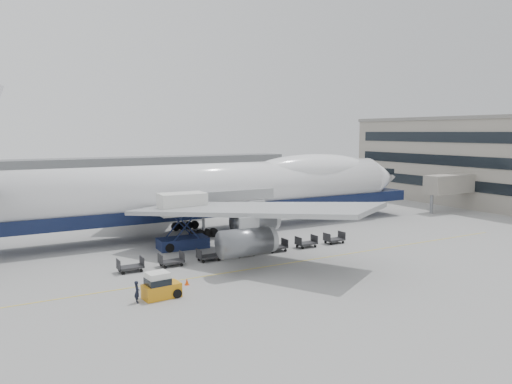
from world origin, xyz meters
TOP-DOWN VIEW (x-y plane):
  - ground at (0.00, 0.00)m, footprint 260.00×260.00m
  - apron_line at (0.00, -6.00)m, footprint 60.00×0.15m
  - hangar at (-10.00, 70.00)m, footprint 110.00×8.00m
  - airliner at (0.64, 12.00)m, footprint 67.00×55.30m
  - catering_truck at (-7.20, 5.24)m, footprint 5.63×4.06m
  - baggage_tug at (-14.97, -9.69)m, footprint 2.96×1.74m
  - ground_worker at (-16.84, -9.88)m, footprint 0.47×0.66m
  - traffic_cone at (-11.89, -7.60)m, footprint 0.39×0.39m
  - dolly_0 at (-14.94, -1.27)m, footprint 2.30×1.35m
  - dolly_1 at (-10.95, -1.27)m, footprint 2.30×1.35m
  - dolly_2 at (-6.96, -1.27)m, footprint 2.30×1.35m
  - dolly_3 at (-2.97, -1.27)m, footprint 2.30×1.35m
  - dolly_4 at (1.03, -1.27)m, footprint 2.30×1.35m
  - dolly_5 at (5.02, -1.27)m, footprint 2.30×1.35m
  - dolly_6 at (9.01, -1.27)m, footprint 2.30×1.35m

SIDE VIEW (x-z plane):
  - ground at x=0.00m, z-range 0.00..0.00m
  - apron_line at x=0.00m, z-range 0.00..0.01m
  - traffic_cone at x=-11.89m, z-range -0.02..0.55m
  - dolly_0 at x=-14.94m, z-range -0.12..1.18m
  - dolly_1 at x=-10.95m, z-range -0.12..1.18m
  - dolly_2 at x=-6.96m, z-range -0.12..1.18m
  - dolly_3 at x=-2.97m, z-range -0.12..1.18m
  - dolly_4 at x=1.03m, z-range -0.12..1.18m
  - dolly_5 at x=5.02m, z-range -0.12..1.18m
  - dolly_6 at x=9.01m, z-range -0.12..1.18m
  - ground_worker at x=-16.84m, z-range 0.00..1.71m
  - baggage_tug at x=-14.97m, z-range -0.12..1.97m
  - catering_truck at x=-7.20m, z-range 0.36..6.56m
  - hangar at x=-10.00m, z-range 0.00..7.00m
  - airliner at x=0.64m, z-range -4.37..15.61m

